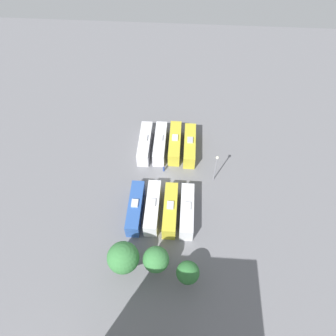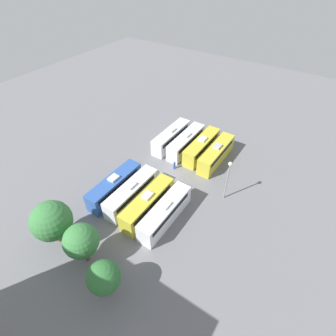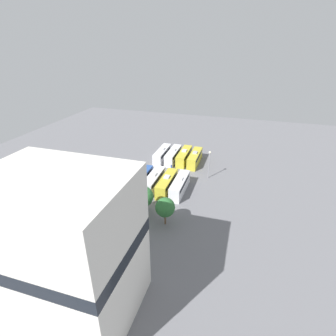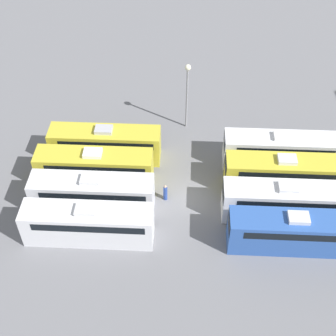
{
  "view_description": "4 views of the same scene",
  "coord_description": "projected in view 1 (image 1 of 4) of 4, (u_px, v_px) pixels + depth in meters",
  "views": [
    {
      "loc": [
        -3.33,
        39.46,
        54.47
      ],
      "look_at": [
        -0.65,
        -1.17,
        2.05
      ],
      "focal_mm": 35.0,
      "sensor_mm": 36.0,
      "label": 1
    },
    {
      "loc": [
        -18.36,
        28.01,
        31.01
      ],
      "look_at": [
        -0.27,
        0.9,
        2.47
      ],
      "focal_mm": 28.0,
      "sensor_mm": 36.0,
      "label": 2
    },
    {
      "loc": [
        -17.64,
        59.25,
        31.45
      ],
      "look_at": [
        0.59,
        0.06,
        1.5
      ],
      "focal_mm": 28.0,
      "sensor_mm": 36.0,
      "label": 3
    },
    {
      "loc": [
        28.06,
        -0.39,
        30.7
      ],
      "look_at": [
        -0.38,
        -1.79,
        3.16
      ],
      "focal_mm": 50.0,
      "sensor_mm": 36.0,
      "label": 4
    }
  ],
  "objects": [
    {
      "name": "ground_plane",
      "position": [
        164.0,
        178.0,
        67.3
      ],
      "size": [
        123.41,
        123.41,
        0.0
      ],
      "primitive_type": "plane",
      "color": "slate"
    },
    {
      "name": "bus_0",
      "position": [
        190.0,
        145.0,
        70.54
      ],
      "size": [
        2.46,
        10.39,
        3.59
      ],
      "color": "gold",
      "rests_on": "ground_plane"
    },
    {
      "name": "bus_1",
      "position": [
        175.0,
        143.0,
        70.97
      ],
      "size": [
        2.46,
        10.39,
        3.59
      ],
      "color": "gold",
      "rests_on": "ground_plane"
    },
    {
      "name": "bus_2",
      "position": [
        160.0,
        143.0,
        70.89
      ],
      "size": [
        2.46,
        10.39,
        3.59
      ],
      "color": "silver",
      "rests_on": "ground_plane"
    },
    {
      "name": "bus_3",
      "position": [
        145.0,
        143.0,
        70.91
      ],
      "size": [
        2.46,
        10.39,
        3.59
      ],
      "color": "silver",
      "rests_on": "ground_plane"
    },
    {
      "name": "bus_4",
      "position": [
        187.0,
        211.0,
        60.55
      ],
      "size": [
        2.46,
        10.39,
        3.59
      ],
      "color": "white",
      "rests_on": "ground_plane"
    },
    {
      "name": "bus_5",
      "position": [
        170.0,
        210.0,
        60.68
      ],
      "size": [
        2.46,
        10.39,
        3.59
      ],
      "color": "gold",
      "rests_on": "ground_plane"
    },
    {
      "name": "bus_6",
      "position": [
        153.0,
        207.0,
        61.02
      ],
      "size": [
        2.46,
        10.39,
        3.59
      ],
      "color": "white",
      "rests_on": "ground_plane"
    },
    {
      "name": "bus_7",
      "position": [
        135.0,
        208.0,
        60.94
      ],
      "size": [
        2.46,
        10.39,
        3.59
      ],
      "color": "#2D56A8",
      "rests_on": "ground_plane"
    },
    {
      "name": "worker_person",
      "position": [
        164.0,
        168.0,
        67.92
      ],
      "size": [
        0.36,
        0.36,
        1.67
      ],
      "color": "navy",
      "rests_on": "ground_plane"
    },
    {
      "name": "light_pole",
      "position": [
        216.0,
        164.0,
        63.18
      ],
      "size": [
        0.6,
        0.6,
        7.33
      ],
      "color": "gray",
      "rests_on": "ground_plane"
    },
    {
      "name": "tree_0",
      "position": [
        188.0,
        273.0,
        51.42
      ],
      "size": [
        3.73,
        3.73,
        5.64
      ],
      "color": "brown",
      "rests_on": "ground_plane"
    },
    {
      "name": "tree_1",
      "position": [
        156.0,
        259.0,
        52.31
      ],
      "size": [
        4.3,
        4.3,
        6.34
      ],
      "color": "brown",
      "rests_on": "ground_plane"
    },
    {
      "name": "tree_2",
      "position": [
        123.0,
        258.0,
        52.42
      ],
      "size": [
        5.24,
        5.24,
        6.89
      ],
      "color": "brown",
      "rests_on": "ground_plane"
    }
  ]
}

